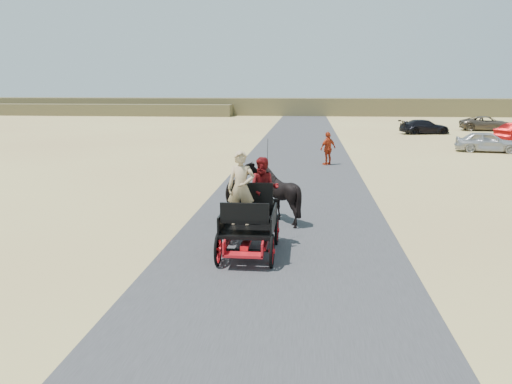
# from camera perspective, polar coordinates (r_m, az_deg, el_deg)

# --- Properties ---
(ground) EXTENTS (140.00, 140.00, 0.00)m
(ground) POSITION_cam_1_polar(r_m,az_deg,el_deg) (11.77, 2.87, -7.97)
(ground) COLOR tan
(road) EXTENTS (6.00, 140.00, 0.01)m
(road) POSITION_cam_1_polar(r_m,az_deg,el_deg) (11.77, 2.87, -7.94)
(road) COLOR #38383A
(road) RESTS_ON ground
(ridge_far) EXTENTS (140.00, 6.00, 2.40)m
(ridge_far) POSITION_cam_1_polar(r_m,az_deg,el_deg) (73.11, 5.59, 9.69)
(ridge_far) COLOR brown
(ridge_far) RESTS_ON ground
(ridge_near) EXTENTS (40.00, 4.00, 1.60)m
(ridge_near) POSITION_cam_1_polar(r_m,az_deg,el_deg) (75.59, -18.13, 8.93)
(ridge_near) COLOR brown
(ridge_near) RESTS_ON ground
(carriage) EXTENTS (1.30, 2.40, 0.72)m
(carriage) POSITION_cam_1_polar(r_m,az_deg,el_deg) (12.23, -0.78, -5.40)
(carriage) COLOR black
(carriage) RESTS_ON ground
(horse_left) EXTENTS (0.91, 2.01, 1.70)m
(horse_left) POSITION_cam_1_polar(r_m,az_deg,el_deg) (15.05, -1.53, -0.17)
(horse_left) COLOR black
(horse_left) RESTS_ON ground
(horse_right) EXTENTS (1.37, 1.54, 1.70)m
(horse_right) POSITION_cam_1_polar(r_m,az_deg,el_deg) (14.95, 2.65, -0.26)
(horse_right) COLOR black
(horse_right) RESTS_ON ground
(driver_man) EXTENTS (0.66, 0.43, 1.80)m
(driver_man) POSITION_cam_1_polar(r_m,az_deg,el_deg) (11.99, -1.72, 0.46)
(driver_man) COLOR tan
(driver_man) RESTS_ON carriage
(passenger_woman) EXTENTS (0.77, 0.60, 1.58)m
(passenger_woman) POSITION_cam_1_polar(r_m,az_deg,el_deg) (12.49, 0.89, 0.41)
(passenger_woman) COLOR #660C0F
(passenger_woman) RESTS_ON carriage
(pedestrian) EXTENTS (1.04, 0.98, 1.73)m
(pedestrian) POSITION_cam_1_polar(r_m,az_deg,el_deg) (26.26, 8.23, 4.94)
(pedestrian) COLOR #B03114
(pedestrian) RESTS_ON ground
(car_a) EXTENTS (3.99, 2.20, 1.28)m
(car_a) POSITION_cam_1_polar(r_m,az_deg,el_deg) (34.43, 24.92, 5.23)
(car_a) COLOR #B2B2B7
(car_a) RESTS_ON ground
(car_c) EXTENTS (4.50, 2.55, 1.23)m
(car_c) POSITION_cam_1_polar(r_m,az_deg,el_deg) (45.76, 18.70, 7.07)
(car_c) COLOR black
(car_c) RESTS_ON ground
(car_d) EXTENTS (4.94, 2.63, 1.32)m
(car_d) POSITION_cam_1_polar(r_m,az_deg,el_deg) (51.32, 24.90, 7.11)
(car_d) COLOR brown
(car_d) RESTS_ON ground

